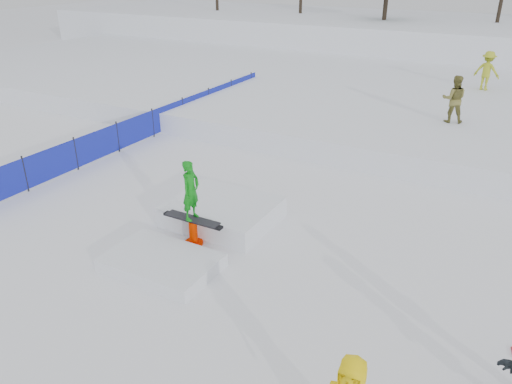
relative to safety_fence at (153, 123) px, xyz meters
The scene contains 7 objects.
ground 9.28m from the safety_fence, 45.44° to the right, with size 120.00×120.00×0.00m, color white.
snow_berm 24.29m from the safety_fence, 74.48° to the left, with size 60.00×14.00×2.40m, color white.
snow_midrise 11.43m from the safety_fence, 55.34° to the left, with size 50.00×18.00×0.80m, color white.
safety_fence is the anchor object (origin of this frame).
walker_olive 11.06m from the safety_fence, 25.14° to the left, with size 0.82×0.64×1.69m, color olive.
walker_ygreen 14.91m from the safety_fence, 45.45° to the left, with size 1.11×0.64×1.71m, color #ACB722.
jib_rail_feature 7.94m from the safety_fence, 41.20° to the right, with size 2.60×4.40×2.11m.
Camera 1 is at (5.72, -7.48, 6.14)m, focal length 35.00 mm.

